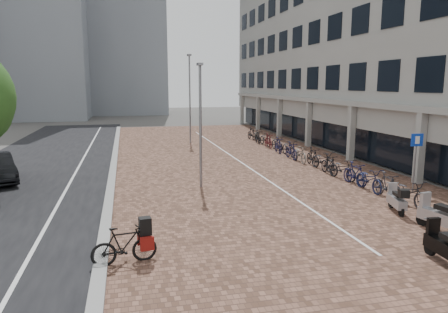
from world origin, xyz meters
TOP-DOWN VIEW (x-y plane):
  - ground at (0.00, 0.00)m, footprint 140.00×140.00m
  - plaza_brick at (2.00, 12.00)m, footprint 14.50×42.00m
  - street_asphalt at (-9.00, 12.00)m, footprint 8.00×50.00m
  - curb at (-5.10, 12.00)m, footprint 0.35×42.00m
  - lane_line at (-7.00, 12.00)m, footprint 0.12×44.00m
  - parking_line at (2.20, 12.00)m, footprint 0.10×30.00m
  - office_building at (12.97, 16.00)m, footprint 8.40×40.00m
  - bg_towers at (-14.34, 48.94)m, footprint 33.00×23.00m
  - hero_bike at (-4.50, -1.86)m, footprint 1.73×0.69m
  - scooter_front at (5.05, 0.33)m, footprint 0.87×1.55m
  - scooter_mid at (3.50, -3.81)m, footprint 0.62×1.64m
  - scooter_back at (5.08, -1.74)m, footprint 0.80×1.77m
  - parking_sign at (7.50, 2.61)m, footprint 0.53×0.11m
  - lamp_near at (-1.15, 5.64)m, footprint 0.12×0.12m
  - lamp_far at (0.55, 19.72)m, footprint 0.12×0.12m
  - bike_row at (5.81, 10.65)m, footprint 1.26×21.45m

SIDE VIEW (x-z plane):
  - ground at x=0.00m, z-range 0.00..0.00m
  - street_asphalt at x=-9.00m, z-range -0.01..0.02m
  - plaza_brick at x=2.00m, z-range -0.01..0.03m
  - lane_line at x=-7.00m, z-range 0.02..0.02m
  - parking_line at x=2.20m, z-range 0.03..0.04m
  - curb at x=-5.10m, z-range 0.00..0.14m
  - scooter_front at x=5.05m, z-range 0.00..1.02m
  - bike_row at x=5.81m, z-range 0.00..1.05m
  - hero_bike at x=-4.50m, z-range -0.07..1.12m
  - scooter_mid at x=3.50m, z-range 0.00..1.11m
  - scooter_back at x=5.08m, z-range 0.00..1.17m
  - parking_sign at x=7.50m, z-range 0.45..2.99m
  - lamp_near at x=-1.15m, z-range 0.00..5.43m
  - lamp_far at x=0.55m, z-range 0.00..6.75m
  - office_building at x=12.97m, z-range 0.94..15.94m
  - bg_towers at x=-14.34m, z-range -2.04..29.96m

